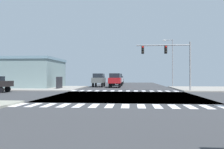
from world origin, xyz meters
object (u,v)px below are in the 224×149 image
Objects in this scene: traffic_signal_mast at (169,55)px; pickup_leading_1 at (118,79)px; bank_building at (11,73)px; sedan_nearside_1 at (120,79)px; suv_middle_2 at (99,79)px; street_lamp at (171,59)px; suv_crossing_1 at (115,79)px.

pickup_leading_1 is at bearing 114.04° from traffic_signal_mast.
pickup_leading_1 is (17.06, 9.28, -1.10)m from bank_building.
sedan_nearside_1 is 0.93× the size of suv_middle_2.
street_lamp is at bearing 78.36° from traffic_signal_mast.
suv_crossing_1 is (17.06, 2.02, -1.00)m from bank_building.
traffic_signal_mast is 25.42m from bank_building.
suv_crossing_1 is at bearing 128.82° from traffic_signal_mast.
suv_crossing_1 and suv_middle_2 have the same top height.
sedan_nearside_1 is at bearing -101.55° from suv_middle_2.
bank_building is at bearing 15.68° from suv_middle_2.
pickup_leading_1 is (0.00, -9.34, 0.17)m from sedan_nearside_1.
bank_building is at bearing 28.56° from pickup_leading_1.
street_lamp reaches higher than suv_crossing_1.
suv_middle_2 is (14.06, 3.95, -1.00)m from bank_building.
pickup_leading_1 is at bearing 90.00° from sedan_nearside_1.
pickup_leading_1 is at bearing 28.56° from bank_building.
pickup_leading_1 is at bearing -90.00° from suv_crossing_1.
traffic_signal_mast is at bearing -16.11° from bank_building.
traffic_signal_mast is 1.46× the size of suv_crossing_1.
traffic_signal_mast is 18.16m from pickup_leading_1.
pickup_leading_1 is at bearing 149.16° from street_lamp.
bank_building reaches higher than sedan_nearside_1.
bank_building is 17.21m from suv_crossing_1.
traffic_signal_mast reaches higher than bank_building.
bank_building is at bearing 163.89° from traffic_signal_mast.
suv_crossing_1 is at bearing 90.00° from sedan_nearside_1.
traffic_signal_mast is at bearing 128.82° from suv_crossing_1.
street_lamp reaches higher than bank_building.
pickup_leading_1 reaches higher than suv_crossing_1.
traffic_signal_mast reaches higher than suv_crossing_1.
sedan_nearside_1 is (-7.28, 25.66, -3.43)m from traffic_signal_mast.
street_lamp is at bearing 7.79° from bank_building.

